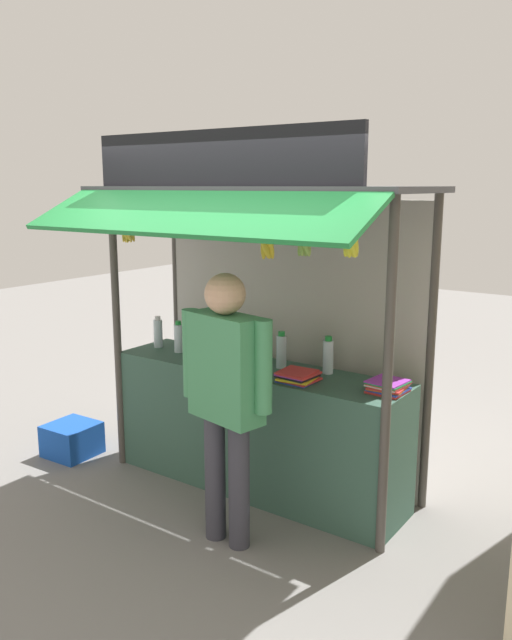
# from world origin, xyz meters

# --- Properties ---
(ground_plane) EXTENTS (20.00, 20.00, 0.00)m
(ground_plane) POSITION_xyz_m (0.00, 0.00, 0.00)
(ground_plane) COLOR slate
(stall_counter) EXTENTS (2.28, 0.56, 0.93)m
(stall_counter) POSITION_xyz_m (0.00, 0.00, 0.47)
(stall_counter) COLOR #385B4C
(stall_counter) RESTS_ON ground
(stall_structure) EXTENTS (2.48, 1.44, 2.57)m
(stall_structure) POSITION_xyz_m (0.00, 0.10, 1.54)
(stall_structure) COLOR #4C4742
(stall_structure) RESTS_ON ground
(water_bottle_center) EXTENTS (0.07, 0.07, 0.26)m
(water_bottle_center) POSITION_xyz_m (-0.99, 0.02, 1.05)
(water_bottle_center) COLOR silver
(water_bottle_center) RESTS_ON stall_counter
(water_bottle_far_left) EXTENTS (0.08, 0.08, 0.27)m
(water_bottle_far_left) POSITION_xyz_m (0.50, 0.16, 1.06)
(water_bottle_far_left) COLOR silver
(water_bottle_far_left) RESTS_ON stall_counter
(water_bottle_left) EXTENTS (0.07, 0.07, 0.25)m
(water_bottle_left) POSITION_xyz_m (-0.62, 0.18, 1.05)
(water_bottle_left) COLOR silver
(water_bottle_left) RESTS_ON stall_counter
(water_bottle_back_left) EXTENTS (0.07, 0.07, 0.27)m
(water_bottle_back_left) POSITION_xyz_m (-0.41, 0.15, 1.06)
(water_bottle_back_left) COLOR silver
(water_bottle_back_left) RESTS_ON stall_counter
(water_bottle_mid_right) EXTENTS (0.08, 0.08, 0.27)m
(water_bottle_mid_right) POSITION_xyz_m (0.16, 0.09, 1.06)
(water_bottle_mid_right) COLOR silver
(water_bottle_mid_right) RESTS_ON stall_counter
(water_bottle_right) EXTENTS (0.07, 0.07, 0.25)m
(water_bottle_right) POSITION_xyz_m (-0.75, 0.00, 1.05)
(water_bottle_right) COLOR silver
(water_bottle_right) RESTS_ON stall_counter
(magazine_stack_front_right) EXTENTS (0.25, 0.26, 0.07)m
(magazine_stack_front_right) POSITION_xyz_m (0.44, -0.13, 0.97)
(magazine_stack_front_right) COLOR blue
(magazine_stack_front_right) RESTS_ON stall_counter
(magazine_stack_front_left) EXTENTS (0.24, 0.26, 0.07)m
(magazine_stack_front_left) POSITION_xyz_m (-0.19, -0.15, 0.97)
(magazine_stack_front_left) COLOR blue
(magazine_stack_front_left) RESTS_ON stall_counter
(magazine_stack_far_right) EXTENTS (0.24, 0.26, 0.08)m
(magazine_stack_far_right) POSITION_xyz_m (1.02, 0.01, 0.97)
(magazine_stack_far_right) COLOR red
(magazine_stack_far_right) RESTS_ON stall_counter
(banana_bunch_inner_left) EXTENTS (0.10, 0.10, 0.27)m
(banana_bunch_inner_left) POSITION_xyz_m (0.93, -0.38, 1.90)
(banana_bunch_inner_left) COLOR #332D23
(banana_bunch_rightmost) EXTENTS (0.11, 0.10, 0.27)m
(banana_bunch_rightmost) POSITION_xyz_m (-0.87, -0.38, 1.91)
(banana_bunch_rightmost) COLOR #332D23
(banana_bunch_inner_right) EXTENTS (0.11, 0.10, 0.32)m
(banana_bunch_inner_right) POSITION_xyz_m (0.35, -0.38, 1.86)
(banana_bunch_inner_right) COLOR #332D23
(banana_bunch_leftmost) EXTENTS (0.11, 0.11, 0.28)m
(banana_bunch_leftmost) POSITION_xyz_m (0.62, -0.38, 1.89)
(banana_bunch_leftmost) COLOR #332D23
(vendor_person) EXTENTS (0.65, 0.30, 1.73)m
(vendor_person) POSITION_xyz_m (0.29, -0.73, 1.04)
(vendor_person) COLOR #383842
(vendor_person) RESTS_ON ground
(plastic_crate) EXTENTS (0.40, 0.40, 0.27)m
(plastic_crate) POSITION_xyz_m (-1.60, -0.42, 0.13)
(plastic_crate) COLOR #194CB2
(plastic_crate) RESTS_ON ground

